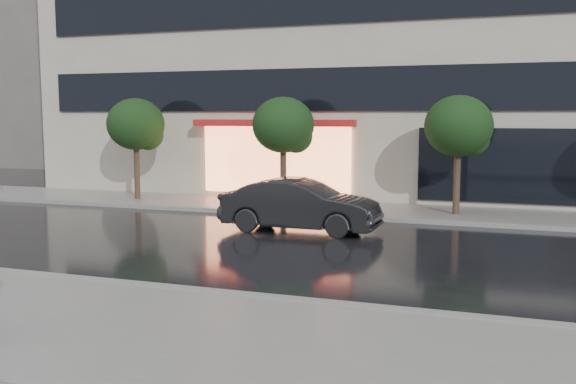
% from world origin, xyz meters
% --- Properties ---
extents(ground, '(120.00, 120.00, 0.00)m').
position_xyz_m(ground, '(0.00, 0.00, 0.00)').
color(ground, black).
rests_on(ground, ground).
extents(sidewalk_near, '(60.00, 4.50, 0.12)m').
position_xyz_m(sidewalk_near, '(0.00, -3.25, 0.06)').
color(sidewalk_near, slate).
rests_on(sidewalk_near, ground).
extents(sidewalk_far, '(60.00, 3.50, 0.12)m').
position_xyz_m(sidewalk_far, '(0.00, 10.25, 0.06)').
color(sidewalk_far, slate).
rests_on(sidewalk_far, ground).
extents(curb_near, '(60.00, 0.25, 0.14)m').
position_xyz_m(curb_near, '(0.00, -1.00, 0.07)').
color(curb_near, gray).
rests_on(curb_near, ground).
extents(curb_far, '(60.00, 0.25, 0.14)m').
position_xyz_m(curb_far, '(0.00, 8.50, 0.07)').
color(curb_far, gray).
rests_on(curb_far, ground).
extents(bg_building_left, '(14.00, 10.00, 12.00)m').
position_xyz_m(bg_building_left, '(-28.00, 26.00, 6.00)').
color(bg_building_left, '#59544F').
rests_on(bg_building_left, ground).
extents(tree_far_west, '(2.20, 2.20, 3.99)m').
position_xyz_m(tree_far_west, '(-8.94, 10.03, 2.92)').
color(tree_far_west, '#33261C').
rests_on(tree_far_west, ground).
extents(tree_mid_west, '(2.20, 2.20, 3.99)m').
position_xyz_m(tree_mid_west, '(-2.94, 10.03, 2.92)').
color(tree_mid_west, '#33261C').
rests_on(tree_mid_west, ground).
extents(tree_mid_east, '(2.20, 2.20, 3.99)m').
position_xyz_m(tree_mid_east, '(3.06, 10.03, 2.92)').
color(tree_mid_east, '#33261C').
rests_on(tree_mid_east, ground).
extents(parked_car, '(4.60, 1.66, 1.51)m').
position_xyz_m(parked_car, '(-1.06, 6.00, 0.75)').
color(parked_car, black).
rests_on(parked_car, ground).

